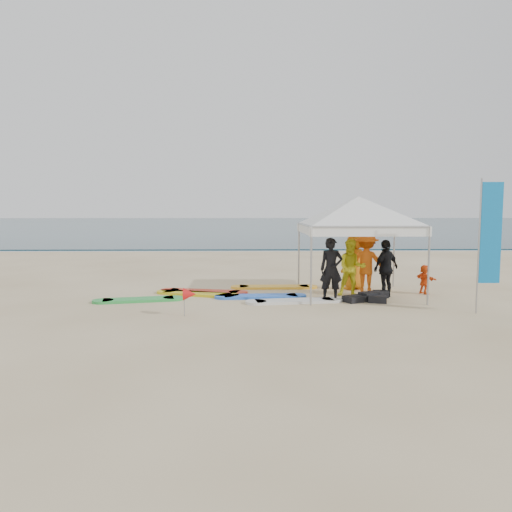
{
  "coord_description": "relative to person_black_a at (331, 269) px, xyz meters",
  "views": [
    {
      "loc": [
        -0.05,
        -9.97,
        2.42
      ],
      "look_at": [
        0.19,
        2.6,
        1.2
      ],
      "focal_mm": 35.0,
      "sensor_mm": 36.0,
      "label": 1
    }
  ],
  "objects": [
    {
      "name": "gear_pile",
      "position": [
        0.99,
        -0.09,
        -0.73
      ],
      "size": [
        1.36,
        1.05,
        0.22
      ],
      "color": "black",
      "rests_on": "ground"
    },
    {
      "name": "person_orange_b",
      "position": [
        0.97,
        1.71,
        0.0
      ],
      "size": [
        0.96,
        0.84,
        1.65
      ],
      "primitive_type": "imported",
      "rotation": [
        0.0,
        0.0,
        3.63
      ],
      "color": "orange",
      "rests_on": "ground"
    },
    {
      "name": "person_orange_a",
      "position": [
        1.13,
        0.88,
        0.05
      ],
      "size": [
        1.27,
        0.97,
        1.74
      ],
      "primitive_type": "imported",
      "rotation": [
        0.0,
        0.0,
        2.82
      ],
      "color": "orange",
      "rests_on": "ground"
    },
    {
      "name": "person_black_b",
      "position": [
        1.57,
        0.47,
        -0.04
      ],
      "size": [
        0.97,
        0.85,
        1.57
      ],
      "primitive_type": "imported",
      "rotation": [
        0.0,
        0.0,
        3.77
      ],
      "color": "black",
      "rests_on": "ground"
    },
    {
      "name": "ground",
      "position": [
        -2.15,
        -2.88,
        -0.82
      ],
      "size": [
        120.0,
        120.0,
        0.0
      ],
      "primitive_type": "plane",
      "color": "beige",
      "rests_on": "ground"
    },
    {
      "name": "person_black_a",
      "position": [
        0.0,
        0.0,
        0.0
      ],
      "size": [
        0.6,
        0.4,
        1.64
      ],
      "primitive_type": "imported",
      "rotation": [
        0.0,
        0.0,
        0.01
      ],
      "color": "black",
      "rests_on": "ground"
    },
    {
      "name": "canopy_tent",
      "position": [
        0.85,
        0.81,
        1.9
      ],
      "size": [
        4.14,
        4.14,
        3.12
      ],
      "color": "#A5A5A8",
      "rests_on": "ground"
    },
    {
      "name": "shoreline_foam",
      "position": [
        -2.15,
        15.32,
        -0.82
      ],
      "size": [
        160.0,
        1.2,
        0.01
      ],
      "primitive_type": "cube",
      "color": "silver",
      "rests_on": "ground"
    },
    {
      "name": "surfboard_spread",
      "position": [
        -2.65,
        0.72,
        -0.79
      ],
      "size": [
        5.99,
        2.98,
        0.07
      ],
      "color": "blue",
      "rests_on": "ground"
    },
    {
      "name": "person_yellow",
      "position": [
        0.66,
        0.6,
        -0.04
      ],
      "size": [
        0.82,
        0.67,
        1.57
      ],
      "primitive_type": "imported",
      "rotation": [
        0.0,
        0.0,
        -0.1
      ],
      "color": "yellow",
      "rests_on": "ground"
    },
    {
      "name": "marker_pennant",
      "position": [
        -3.48,
        -1.84,
        -0.33
      ],
      "size": [
        0.28,
        0.28,
        0.64
      ],
      "color": "#A5A5A8",
      "rests_on": "ground"
    },
    {
      "name": "person_seated",
      "position": [
        2.79,
        0.94,
        -0.41
      ],
      "size": [
        0.49,
        0.8,
        0.82
      ],
      "primitive_type": "imported",
      "rotation": [
        0.0,
        0.0,
        1.92
      ],
      "color": "#F15115",
      "rests_on": "ground"
    },
    {
      "name": "feather_flag",
      "position": [
        3.3,
        -1.67,
        0.99
      ],
      "size": [
        0.52,
        0.04,
        3.08
      ],
      "color": "#A5A5A8",
      "rests_on": "ground"
    },
    {
      "name": "ocean",
      "position": [
        -2.15,
        57.12,
        -0.78
      ],
      "size": [
        160.0,
        84.0,
        0.08
      ],
      "primitive_type": "cube",
      "color": "#0C2633",
      "rests_on": "ground"
    }
  ]
}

